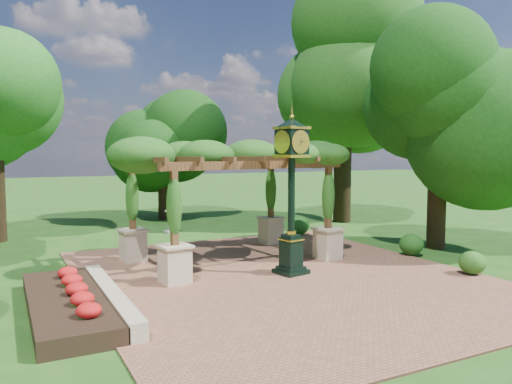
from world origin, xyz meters
name	(u,v)px	position (x,y,z in m)	size (l,w,h in m)	color
ground	(301,286)	(0.00, 0.00, 0.00)	(120.00, 120.00, 0.00)	#1E4714
brick_plaza	(281,276)	(0.00, 1.00, 0.02)	(10.00, 12.00, 0.04)	brown
border_wall	(111,298)	(-4.60, 0.50, 0.20)	(0.35, 5.00, 0.40)	#C6B793
flower_bed	(67,304)	(-5.50, 0.50, 0.18)	(1.50, 5.00, 0.36)	red
pedestal_clock	(292,181)	(0.37, 1.11, 2.59)	(1.00, 1.00, 4.33)	black
pergola	(231,161)	(-0.38, 3.43, 3.09)	(6.34, 4.37, 3.76)	beige
sundial	(171,223)	(-0.41, 9.49, 0.41)	(0.56, 0.56, 0.93)	gray
shrub_front	(472,263)	(4.72, -1.23, 0.36)	(0.71, 0.71, 0.64)	#255618
shrub_mid	(412,244)	(5.11, 1.42, 0.39)	(0.77, 0.77, 0.70)	#1B4C15
shrub_back	(299,225)	(4.00, 6.48, 0.41)	(0.82, 0.82, 0.74)	#22621C
tree_north	(163,138)	(0.58, 13.71, 4.02)	(4.05, 4.05, 5.85)	#311F13
tree_east_far	(344,61)	(7.96, 8.91, 7.62)	(5.46, 5.46, 11.10)	black
tree_east_near	(440,107)	(6.84, 2.03, 4.91)	(4.79, 4.79, 7.14)	#342415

